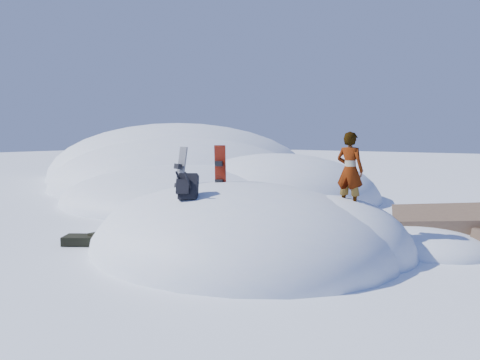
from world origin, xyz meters
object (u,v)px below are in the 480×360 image
Objects in this scene: snowboard_red at (220,175)px; person at (350,170)px; backpack at (188,187)px; snowboard_dark at (179,179)px.

snowboard_red is 0.86× the size of person.
snowboard_red is at bearing 70.44° from backpack.
snowboard_red is at bearing 35.12° from snowboard_dark.
person reaches higher than snowboard_red.
backpack is 3.33m from person.
snowboard_dark is 1.59m from backpack.
person reaches higher than backpack.
snowboard_dark is at bearing 24.10° from person.
backpack is at bearing -26.71° from snowboard_dark.
snowboard_red is at bearing 23.82° from person.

